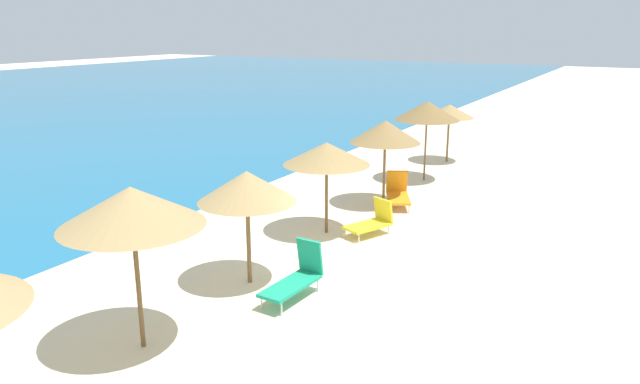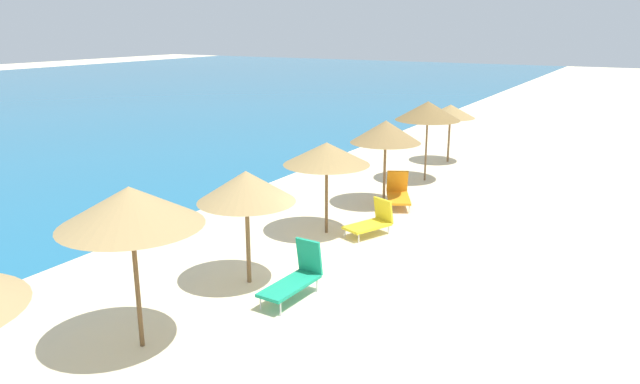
# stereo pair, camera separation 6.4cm
# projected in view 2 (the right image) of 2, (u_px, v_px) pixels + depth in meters

# --- Properties ---
(ground_plane) EXTENTS (160.00, 160.00, 0.00)m
(ground_plane) POSITION_uv_depth(u_px,v_px,m) (372.00, 281.00, 13.50)
(ground_plane) COLOR beige
(beach_umbrella_2) EXTENTS (2.47, 2.47, 2.96)m
(beach_umbrella_2) POSITION_uv_depth(u_px,v_px,m) (130.00, 207.00, 10.07)
(beach_umbrella_2) COLOR brown
(beach_umbrella_2) RESTS_ON ground_plane
(beach_umbrella_3) EXTENTS (2.14, 2.14, 2.56)m
(beach_umbrella_3) POSITION_uv_depth(u_px,v_px,m) (246.00, 187.00, 12.85)
(beach_umbrella_3) COLOR brown
(beach_umbrella_3) RESTS_ON ground_plane
(beach_umbrella_4) EXTENTS (2.35, 2.35, 2.54)m
(beach_umbrella_4) POSITION_uv_depth(u_px,v_px,m) (327.00, 154.00, 16.05)
(beach_umbrella_4) COLOR brown
(beach_umbrella_4) RESTS_ON ground_plane
(beach_umbrella_5) EXTENTS (2.22, 2.22, 2.71)m
(beach_umbrella_5) POSITION_uv_depth(u_px,v_px,m) (386.00, 132.00, 18.64)
(beach_umbrella_5) COLOR brown
(beach_umbrella_5) RESTS_ON ground_plane
(beach_umbrella_6) EXTENTS (2.35, 2.35, 2.92)m
(beach_umbrella_6) POSITION_uv_depth(u_px,v_px,m) (428.00, 111.00, 21.58)
(beach_umbrella_6) COLOR brown
(beach_umbrella_6) RESTS_ON ground_plane
(beach_umbrella_7) EXTENTS (2.03, 2.03, 2.40)m
(beach_umbrella_7) POSITION_uv_depth(u_px,v_px,m) (450.00, 111.00, 24.73)
(beach_umbrella_7) COLOR brown
(beach_umbrella_7) RESTS_ON ground_plane
(lounge_chair_0) EXTENTS (1.66, 1.29, 1.06)m
(lounge_chair_0) POSITION_uv_depth(u_px,v_px,m) (398.00, 193.00, 19.04)
(lounge_chair_0) COLOR orange
(lounge_chair_0) RESTS_ON ground_plane
(lounge_chair_1) EXTENTS (1.48, 1.11, 0.95)m
(lounge_chair_1) POSITION_uv_depth(u_px,v_px,m) (372.00, 221.00, 16.39)
(lounge_chair_1) COLOR yellow
(lounge_chair_1) RESTS_ON ground_plane
(lounge_chair_2) EXTENTS (1.63, 0.69, 1.14)m
(lounge_chair_2) POSITION_uv_depth(u_px,v_px,m) (296.00, 277.00, 12.59)
(lounge_chair_2) COLOR #199972
(lounge_chair_2) RESTS_ON ground_plane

